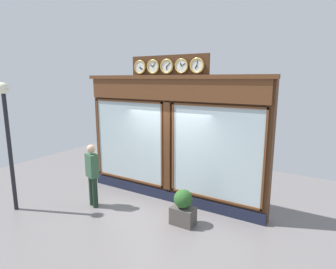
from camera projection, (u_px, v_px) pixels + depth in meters
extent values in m
plane|color=slate|center=(94.00, 251.00, 5.55)|extent=(14.00, 14.00, 0.00)
cube|color=#4C2B16|center=(171.00, 141.00, 7.70)|extent=(5.35, 0.30, 3.35)
cube|color=#191E33|center=(168.00, 196.00, 7.85)|extent=(5.35, 0.08, 0.28)
cube|color=brown|center=(167.00, 90.00, 7.26)|extent=(5.24, 0.08, 0.55)
cube|color=brown|center=(168.00, 77.00, 7.22)|extent=(5.46, 0.20, 0.10)
cube|color=silver|center=(215.00, 154.00, 6.89)|extent=(2.32, 0.02, 2.30)
cube|color=brown|center=(216.00, 106.00, 6.64)|extent=(2.42, 0.04, 0.05)
cube|color=brown|center=(213.00, 199.00, 7.10)|extent=(2.42, 0.04, 0.05)
cube|color=brown|center=(265.00, 161.00, 6.26)|extent=(0.05, 0.04, 2.40)
cube|color=brown|center=(173.00, 148.00, 7.48)|extent=(0.05, 0.04, 2.40)
cube|color=silver|center=(128.00, 141.00, 8.28)|extent=(2.32, 0.02, 2.30)
cube|color=brown|center=(127.00, 101.00, 8.03)|extent=(2.42, 0.04, 0.05)
cube|color=brown|center=(129.00, 179.00, 8.49)|extent=(2.42, 0.04, 0.05)
cube|color=brown|center=(99.00, 137.00, 8.87)|extent=(0.05, 0.04, 2.40)
cube|color=brown|center=(162.00, 146.00, 7.66)|extent=(0.05, 0.04, 2.40)
cube|color=#4C2B16|center=(167.00, 147.00, 7.57)|extent=(0.20, 0.10, 2.40)
cube|color=#4C2B16|center=(168.00, 66.00, 7.20)|extent=(2.27, 0.06, 0.57)
cylinder|color=white|center=(197.00, 66.00, 6.70)|extent=(0.30, 0.02, 0.30)
torus|color=gold|center=(197.00, 66.00, 6.69)|extent=(0.37, 0.05, 0.37)
cube|color=black|center=(196.00, 67.00, 6.70)|extent=(0.06, 0.01, 0.08)
cube|color=black|center=(197.00, 63.00, 6.67)|extent=(0.03, 0.01, 0.13)
sphere|color=black|center=(197.00, 66.00, 6.68)|extent=(0.02, 0.02, 0.02)
cylinder|color=white|center=(181.00, 66.00, 6.91)|extent=(0.30, 0.02, 0.30)
torus|color=gold|center=(181.00, 66.00, 6.91)|extent=(0.37, 0.04, 0.37)
cube|color=black|center=(181.00, 64.00, 6.90)|extent=(0.04, 0.01, 0.08)
cube|color=black|center=(183.00, 65.00, 6.87)|extent=(0.12, 0.01, 0.07)
sphere|color=black|center=(181.00, 66.00, 6.90)|extent=(0.02, 0.02, 0.02)
cylinder|color=white|center=(167.00, 66.00, 7.13)|extent=(0.30, 0.02, 0.30)
torus|color=gold|center=(167.00, 66.00, 7.13)|extent=(0.38, 0.05, 0.38)
cube|color=black|center=(166.00, 68.00, 7.13)|extent=(0.02, 0.01, 0.08)
cube|color=black|center=(168.00, 65.00, 7.09)|extent=(0.11, 0.01, 0.09)
sphere|color=black|center=(166.00, 66.00, 7.12)|extent=(0.02, 0.02, 0.02)
cylinder|color=white|center=(153.00, 67.00, 7.35)|extent=(0.30, 0.02, 0.30)
torus|color=gold|center=(153.00, 67.00, 7.35)|extent=(0.38, 0.05, 0.38)
cube|color=black|center=(152.00, 66.00, 7.35)|extent=(0.08, 0.01, 0.06)
cube|color=black|center=(154.00, 65.00, 7.31)|extent=(0.09, 0.01, 0.11)
sphere|color=black|center=(153.00, 67.00, 7.33)|extent=(0.02, 0.02, 0.02)
cylinder|color=white|center=(140.00, 67.00, 7.57)|extent=(0.30, 0.02, 0.30)
torus|color=gold|center=(140.00, 67.00, 7.56)|extent=(0.37, 0.04, 0.37)
cube|color=black|center=(140.00, 68.00, 7.55)|extent=(0.06, 0.01, 0.08)
cube|color=black|center=(141.00, 68.00, 7.53)|extent=(0.12, 0.01, 0.07)
sphere|color=black|center=(140.00, 67.00, 7.55)|extent=(0.02, 0.02, 0.02)
cylinder|color=#1C2F21|center=(92.00, 190.00, 7.54)|extent=(0.14, 0.14, 0.82)
cylinder|color=#1C2F21|center=(95.00, 193.00, 7.39)|extent=(0.14, 0.14, 0.82)
cube|color=#33563D|center=(92.00, 166.00, 7.33)|extent=(0.41, 0.32, 0.62)
sphere|color=tan|center=(91.00, 149.00, 7.24)|extent=(0.22, 0.22, 0.22)
cylinder|color=black|center=(10.00, 154.00, 7.06)|extent=(0.10, 0.10, 2.99)
sphere|color=#F4EFCC|center=(3.00, 88.00, 6.74)|extent=(0.28, 0.28, 0.28)
cube|color=#4C4742|center=(183.00, 216.00, 6.56)|extent=(0.56, 0.36, 0.42)
sphere|color=#285623|center=(183.00, 199.00, 6.47)|extent=(0.43, 0.43, 0.43)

